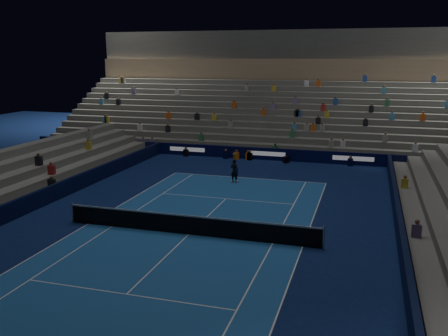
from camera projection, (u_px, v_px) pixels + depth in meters
name	position (u px, v px, depth m)	size (l,w,h in m)	color
ground	(189.00, 235.00, 23.70)	(90.00, 90.00, 0.00)	#0C1B4A
court_surface	(189.00, 234.00, 23.69)	(10.97, 23.77, 0.01)	#1C539B
sponsor_barrier_far	(267.00, 154.00, 40.89)	(44.00, 0.25, 1.00)	black
sponsor_barrier_east	(402.00, 246.00, 20.90)	(0.25, 37.00, 1.00)	black
sponsor_barrier_west	(19.00, 208.00, 26.27)	(0.25, 37.00, 1.00)	black
grandstand_main	(286.00, 108.00, 49.05)	(44.00, 15.20, 11.20)	#5E5E59
tennis_net	(189.00, 225.00, 23.58)	(12.90, 0.10, 1.10)	#B2B2B7
tennis_player	(234.00, 171.00, 33.42)	(0.59, 0.39, 1.61)	black
broadcast_camera	(286.00, 159.00, 39.79)	(0.53, 0.89, 0.52)	black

